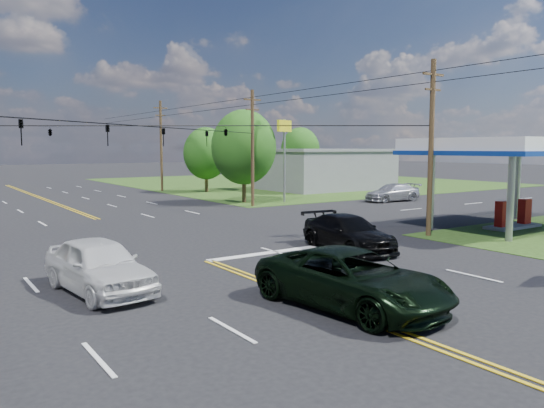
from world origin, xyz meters
TOP-DOWN VIEW (x-y plane):
  - ground at (0.00, 12.00)m, footprint 280.00×280.00m
  - grass_ne at (35.00, 44.00)m, footprint 46.00×48.00m
  - stop_bar at (5.00, 4.00)m, footprint 10.00×0.50m
  - retail_ne at (30.00, 32.00)m, footprint 14.00×10.00m
  - gas_canopy at (19.50, 2.00)m, footprint 12.20×8.20m
  - pole_se at (13.00, 3.00)m, footprint 1.60×0.28m
  - pole_ne at (13.00, 21.00)m, footprint 1.60×0.28m
  - pole_right_far at (13.00, 40.00)m, footprint 1.60×0.28m
  - span_wire_signals at (0.00, 12.00)m, footprint 26.00×18.00m
  - power_lines at (0.00, 10.00)m, footprint 26.04×100.00m
  - tree_right_a at (14.00, 24.00)m, footprint 5.70×5.70m
  - tree_right_b at (16.50, 36.00)m, footprint 4.94×4.94m
  - tree_far_r at (34.00, 42.00)m, footprint 5.32×5.32m
  - pickup_dkgreen at (0.50, -4.33)m, footprint 3.63×6.62m
  - suv_black at (6.62, 2.50)m, footprint 3.06×5.94m
  - pickup_white at (-5.27, 1.72)m, footprint 2.75×5.59m
  - sedan_far at (25.66, 17.42)m, footprint 5.63×2.64m
  - polesign_ne at (17.00, 22.10)m, footprint 1.95×1.01m

SIDE VIEW (x-z plane):
  - ground at x=0.00m, z-range 0.00..0.00m
  - grass_ne at x=35.00m, z-range -0.01..0.01m
  - stop_bar at x=5.00m, z-range -0.01..0.01m
  - sedan_far at x=25.66m, z-range 0.00..1.59m
  - suv_black at x=6.62m, z-range 0.00..1.65m
  - pickup_dkgreen at x=0.50m, z-range 0.00..1.76m
  - pickup_white at x=-5.27m, z-range 0.00..1.83m
  - retail_ne at x=30.00m, z-range 0.00..4.40m
  - tree_right_b at x=16.50m, z-range 0.68..7.76m
  - tree_far_r at x=34.00m, z-range 0.73..8.36m
  - gas_canopy at x=19.50m, z-range 2.04..7.39m
  - tree_right_a at x=14.00m, z-range 0.78..8.96m
  - pole_se at x=13.00m, z-range 0.17..9.67m
  - pole_ne at x=13.00m, z-range 0.17..9.67m
  - pole_right_far at x=13.00m, z-range 0.17..10.17m
  - polesign_ne at x=17.00m, z-range 1.94..9.25m
  - span_wire_signals at x=0.00m, z-range 5.43..6.56m
  - power_lines at x=0.00m, z-range 8.28..8.92m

